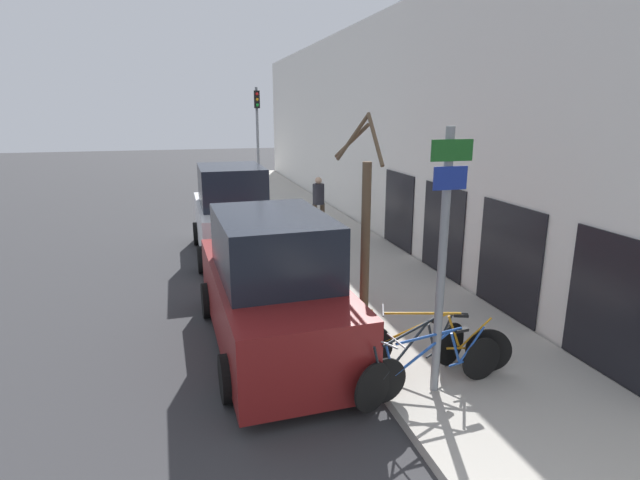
{
  "coord_description": "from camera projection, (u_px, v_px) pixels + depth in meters",
  "views": [
    {
      "loc": [
        -1.41,
        -1.12,
        3.81
      ],
      "look_at": [
        0.92,
        7.31,
        1.53
      ],
      "focal_mm": 28.0,
      "sensor_mm": 36.0,
      "label": 1
    }
  ],
  "objects": [
    {
      "name": "sidewalk_curb",
      "position": [
        315.0,
        230.0,
        16.08
      ],
      "size": [
        3.2,
        32.0,
        0.15
      ],
      "color": "#ADA89E",
      "rests_on": "ground"
    },
    {
      "name": "bicycle_1",
      "position": [
        415.0,
        360.0,
        6.74
      ],
      "size": [
        2.13,
        1.14,
        0.89
      ],
      "rotation": [
        0.0,
        0.0,
        2.05
      ],
      "color": "black",
      "rests_on": "sidewalk_curb"
    },
    {
      "name": "building_facade",
      "position": [
        369.0,
        129.0,
        15.67
      ],
      "size": [
        0.23,
        32.0,
        6.5
      ],
      "color": "silver",
      "rests_on": "ground"
    },
    {
      "name": "bicycle_0",
      "position": [
        435.0,
        365.0,
        6.63
      ],
      "size": [
        2.15,
        0.44,
        0.86
      ],
      "rotation": [
        0.0,
        0.0,
        1.69
      ],
      "color": "black",
      "rests_on": "sidewalk_curb"
    },
    {
      "name": "bicycle_2",
      "position": [
        429.0,
        344.0,
        7.21
      ],
      "size": [
        2.19,
        0.9,
        0.9
      ],
      "rotation": [
        0.0,
        0.0,
        1.19
      ],
      "color": "black",
      "rests_on": "sidewalk_curb"
    },
    {
      "name": "parked_car_1",
      "position": [
        232.0,
        216.0,
        13.26
      ],
      "size": [
        2.02,
        4.42,
        2.42
      ],
      "rotation": [
        0.0,
        0.0,
        0.01
      ],
      "color": "silver",
      "rests_on": "ground"
    },
    {
      "name": "signpost",
      "position": [
        443.0,
        256.0,
        6.27
      ],
      "size": [
        0.54,
        0.13,
        3.48
      ],
      "color": "gray",
      "rests_on": "sidewalk_curb"
    },
    {
      "name": "parked_car_0",
      "position": [
        272.0,
        288.0,
        8.08
      ],
      "size": [
        2.17,
        4.84,
        2.26
      ],
      "rotation": [
        0.0,
        0.0,
        0.03
      ],
      "color": "maroon",
      "rests_on": "ground"
    },
    {
      "name": "ground_plane",
      "position": [
        245.0,
        263.0,
        12.81
      ],
      "size": [
        80.0,
        80.0,
        0.0
      ],
      "primitive_type": "plane",
      "color": "#333335"
    },
    {
      "name": "traffic_light",
      "position": [
        258.0,
        131.0,
        19.03
      ],
      "size": [
        0.2,
        0.3,
        4.5
      ],
      "color": "gray",
      "rests_on": "sidewalk_curb"
    },
    {
      "name": "street_tree",
      "position": [
        364.0,
        233.0,
        8.21
      ],
      "size": [
        0.44,
        1.77,
        3.63
      ],
      "color": "brown",
      "rests_on": "sidewalk_curb"
    },
    {
      "name": "pedestrian_near",
      "position": [
        318.0,
        199.0,
        15.64
      ],
      "size": [
        0.42,
        0.37,
        1.65
      ],
      "rotation": [
        0.0,
        0.0,
        3.4
      ],
      "color": "#4C3D2D",
      "rests_on": "sidewalk_curb"
    }
  ]
}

